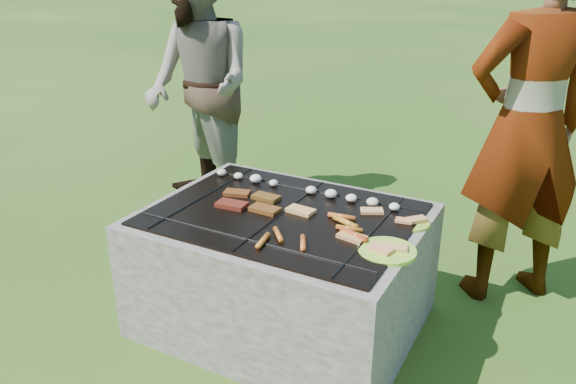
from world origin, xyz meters
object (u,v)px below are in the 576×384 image
fire_pit (283,273)px  cook (528,127)px  plate_near (387,251)px  plate_far (410,222)px  bystander (199,87)px

fire_pit → cook: size_ratio=0.68×
fire_pit → plate_near: bearing=-12.7°
plate_far → cook: (0.39, 0.65, 0.34)m
plate_far → cook: bearing=59.2°
plate_near → cook: 1.09m
plate_near → bystander: 2.11m
fire_pit → bystander: (-1.21, 0.99, 0.63)m
plate_near → fire_pit: bearing=167.3°
bystander → plate_far: bearing=3.5°
bystander → fire_pit: bearing=-11.5°
plate_near → plate_far: bearing=89.7°
plate_far → plate_near: plate_near is taller
cook → bystander: 2.16m
cook → fire_pit: bearing=1.3°
cook → bystander: cook is taller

